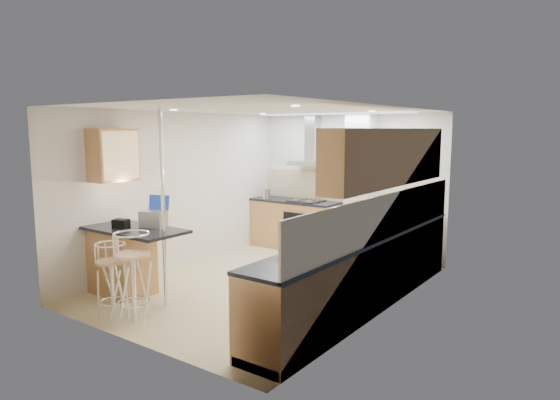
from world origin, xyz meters
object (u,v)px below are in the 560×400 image
Objects in this scene: bar_stool_end at (133,277)px; bread_bin at (334,241)px; laptop at (153,219)px; microwave at (389,216)px; bar_stool_near at (112,281)px.

bar_stool_end is 2.35m from bread_bin.
laptop is at bearing 65.13° from bar_stool_end.
microwave is 1.43× the size of bread_bin.
laptop is 0.86× the size of bread_bin.
laptop is 2.57m from bread_bin.
microwave is 1.67× the size of laptop.
bar_stool_end is (0.30, 0.07, 0.08)m from bar_stool_near.
laptop is 1.10m from bar_stool_end.
bar_stool_near is at bearing -92.88° from laptop.
microwave reaches higher than bread_bin.
microwave reaches higher than bar_stool_near.
laptop is 0.29× the size of bar_stool_end.
bar_stool_end reaches higher than bar_stool_near.
microwave is 3.16m from laptop.
bar_stool_near is 2.66m from bread_bin.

